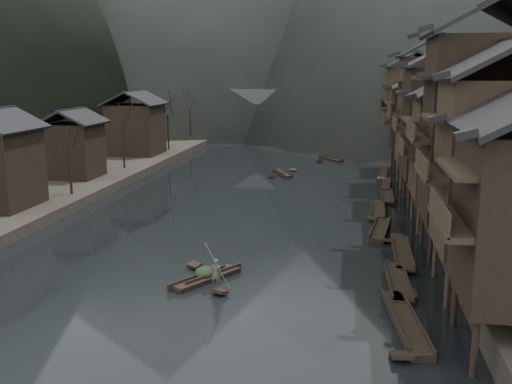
# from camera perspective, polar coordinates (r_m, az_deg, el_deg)

# --- Properties ---
(water) EXTENTS (300.00, 300.00, 0.00)m
(water) POSITION_cam_1_polar(r_m,az_deg,el_deg) (36.16, -5.44, -7.83)
(water) COLOR black
(water) RESTS_ON ground
(left_bank) EXTENTS (40.00, 200.00, 1.20)m
(left_bank) POSITION_cam_1_polar(r_m,az_deg,el_deg) (85.87, -21.36, 3.39)
(left_bank) COLOR #2D2823
(left_bank) RESTS_ON ground
(stilt_houses) EXTENTS (9.00, 67.60, 16.82)m
(stilt_houses) POSITION_cam_1_polar(r_m,az_deg,el_deg) (53.11, 18.75, 7.89)
(stilt_houses) COLOR black
(stilt_houses) RESTS_ON ground
(left_houses) EXTENTS (8.10, 53.20, 8.73)m
(left_houses) POSITION_cam_1_polar(r_m,az_deg,el_deg) (60.95, -19.48, 5.12)
(left_houses) COLOR black
(left_houses) RESTS_ON left_bank
(bare_trees) EXTENTS (3.66, 73.52, 7.32)m
(bare_trees) POSITION_cam_1_polar(r_m,az_deg,el_deg) (68.44, -12.84, 6.69)
(bare_trees) COLOR black
(bare_trees) RESTS_ON left_bank
(moored_sampans) EXTENTS (3.15, 50.29, 0.47)m
(moored_sampans) POSITION_cam_1_polar(r_m,az_deg,el_deg) (48.52, 13.06, -2.67)
(moored_sampans) COLOR black
(moored_sampans) RESTS_ON water
(midriver_boats) EXTENTS (8.66, 18.23, 0.44)m
(midriver_boats) POSITION_cam_1_polar(r_m,az_deg,el_deg) (75.07, 5.35, 2.73)
(midriver_boats) COLOR black
(midriver_boats) RESTS_ON water
(stone_bridge) EXTENTS (40.00, 6.00, 9.00)m
(stone_bridge) POSITION_cam_1_polar(r_m,az_deg,el_deg) (105.44, 4.75, 8.08)
(stone_bridge) COLOR #4C4C4F
(stone_bridge) RESTS_ON ground
(hero_sampan) EXTENTS (3.64, 4.98, 0.44)m
(hero_sampan) POSITION_cam_1_polar(r_m,az_deg,el_deg) (34.41, -5.02, -8.51)
(hero_sampan) COLOR black
(hero_sampan) RESTS_ON water
(cargo_heap) EXTENTS (1.18, 1.54, 0.71)m
(cargo_heap) POSITION_cam_1_polar(r_m,az_deg,el_deg) (34.43, -5.17, -7.46)
(cargo_heap) COLOR black
(cargo_heap) RESTS_ON hero_sampan
(boatman) EXTENTS (0.68, 0.49, 1.76)m
(boatman) POSITION_cam_1_polar(r_m,az_deg,el_deg) (32.36, -4.02, -7.74)
(boatman) COLOR #4D4D4F
(boatman) RESTS_ON hero_sampan
(bamboo_pole) EXTENTS (1.25, 1.63, 3.58)m
(bamboo_pole) POSITION_cam_1_polar(r_m,az_deg,el_deg) (31.52, -3.74, -3.20)
(bamboo_pole) COLOR #8C7A51
(bamboo_pole) RESTS_ON boatman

